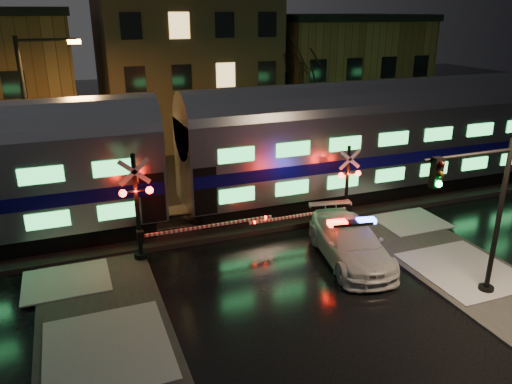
{
  "coord_description": "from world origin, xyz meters",
  "views": [
    {
      "loc": [
        -6.78,
        -15.68,
        9.33
      ],
      "look_at": [
        0.22,
        2.5,
        2.2
      ],
      "focal_mm": 35.0,
      "sensor_mm": 36.0,
      "label": 1
    }
  ],
  "objects_px": {
    "crossing_signal_right": "(340,196)",
    "streetlight": "(34,116)",
    "traffic_light": "(479,219)",
    "crossing_signal_left": "(148,218)",
    "police_car": "(350,242)"
  },
  "relations": [
    {
      "from": "crossing_signal_right",
      "to": "streetlight",
      "type": "distance_m",
      "value": 14.35
    },
    {
      "from": "crossing_signal_left",
      "to": "traffic_light",
      "type": "bearing_deg",
      "value": -35.11
    },
    {
      "from": "crossing_signal_right",
      "to": "traffic_light",
      "type": "relative_size",
      "value": 0.96
    },
    {
      "from": "police_car",
      "to": "crossing_signal_right",
      "type": "distance_m",
      "value": 3.17
    },
    {
      "from": "crossing_signal_right",
      "to": "crossing_signal_left",
      "type": "relative_size",
      "value": 0.87
    },
    {
      "from": "crossing_signal_left",
      "to": "streetlight",
      "type": "xyz_separation_m",
      "value": [
        -3.8,
        6.69,
        2.97
      ]
    },
    {
      "from": "police_car",
      "to": "crossing_signal_right",
      "type": "xyz_separation_m",
      "value": [
        1.15,
        2.85,
        0.77
      ]
    },
    {
      "from": "traffic_light",
      "to": "crossing_signal_right",
      "type": "bearing_deg",
      "value": 91.92
    },
    {
      "from": "traffic_light",
      "to": "streetlight",
      "type": "height_order",
      "value": "streetlight"
    },
    {
      "from": "crossing_signal_left",
      "to": "traffic_light",
      "type": "distance_m",
      "value": 11.81
    },
    {
      "from": "police_car",
      "to": "crossing_signal_left",
      "type": "xyz_separation_m",
      "value": [
        -7.33,
        2.86,
        1.02
      ]
    },
    {
      "from": "crossing_signal_right",
      "to": "streetlight",
      "type": "xyz_separation_m",
      "value": [
        -12.28,
        6.7,
        3.22
      ]
    },
    {
      "from": "crossing_signal_left",
      "to": "crossing_signal_right",
      "type": "bearing_deg",
      "value": -0.09
    },
    {
      "from": "crossing_signal_left",
      "to": "traffic_light",
      "type": "relative_size",
      "value": 1.11
    },
    {
      "from": "crossing_signal_right",
      "to": "traffic_light",
      "type": "xyz_separation_m",
      "value": [
        1.14,
        -6.75,
        1.4
      ]
    }
  ]
}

